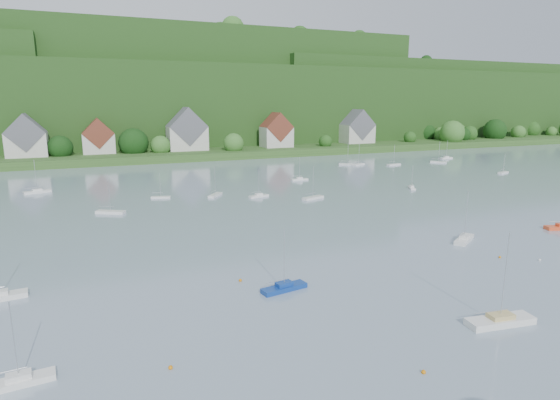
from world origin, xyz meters
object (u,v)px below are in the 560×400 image
at_px(near_sailboat_0, 19,380).
at_px(near_sailboat_1, 284,287).
at_px(near_sailboat_2, 500,320).
at_px(near_sailboat_3, 464,239).

height_order(near_sailboat_0, near_sailboat_1, near_sailboat_1).
bearing_deg(near_sailboat_2, near_sailboat_0, 178.20).
xyz_separation_m(near_sailboat_0, near_sailboat_2, (45.95, -7.56, 0.08)).
bearing_deg(near_sailboat_0, near_sailboat_2, -14.56).
height_order(near_sailboat_0, near_sailboat_2, near_sailboat_2).
relative_size(near_sailboat_1, near_sailboat_3, 0.92).
distance_m(near_sailboat_0, near_sailboat_1, 29.83).
relative_size(near_sailboat_0, near_sailboat_3, 0.85).
height_order(near_sailboat_1, near_sailboat_3, near_sailboat_3).
bearing_deg(near_sailboat_1, near_sailboat_0, -170.70).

